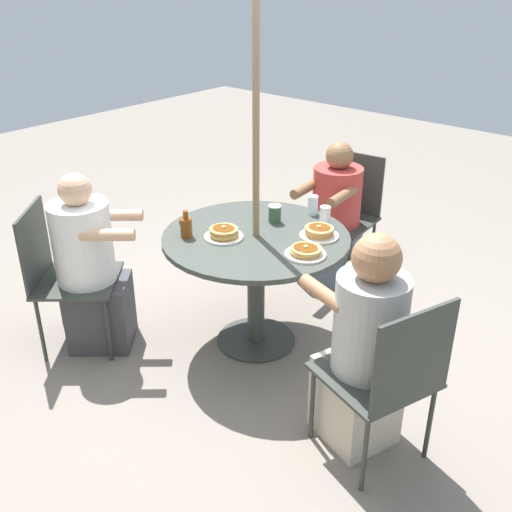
{
  "coord_description": "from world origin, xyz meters",
  "views": [
    {
      "loc": [
        -2.1,
        2.43,
        2.22
      ],
      "look_at": [
        0.0,
        0.0,
        0.61
      ],
      "focal_mm": 42.0,
      "sensor_mm": 36.0,
      "label": 1
    }
  ],
  "objects_px": {
    "diner_east": "(91,271)",
    "drinking_glass_b": "(313,205)",
    "diner_north": "(334,221)",
    "patio_chair_east": "(60,269)",
    "diner_south": "(363,351)",
    "pancake_plate_a": "(305,252)",
    "pancake_plate_c": "(319,232)",
    "patio_chair_south": "(389,373)",
    "syrup_bottle": "(186,227)",
    "patio_chair_north": "(346,208)",
    "coffee_cup": "(275,214)",
    "drinking_glass_a": "(325,216)",
    "pancake_plate_b": "(224,234)",
    "patio_table": "(256,255)"
  },
  "relations": [
    {
      "from": "coffee_cup",
      "to": "drinking_glass_b",
      "type": "height_order",
      "value": "drinking_glass_b"
    },
    {
      "from": "patio_table",
      "to": "diner_south",
      "type": "distance_m",
      "value": 1.01
    },
    {
      "from": "diner_north",
      "to": "diner_south",
      "type": "distance_m",
      "value": 1.69
    },
    {
      "from": "coffee_cup",
      "to": "patio_chair_east",
      "type": "bearing_deg",
      "value": 50.09
    },
    {
      "from": "coffee_cup",
      "to": "drinking_glass_a",
      "type": "xyz_separation_m",
      "value": [
        -0.26,
        -0.16,
        0.01
      ]
    },
    {
      "from": "patio_chair_south",
      "to": "pancake_plate_c",
      "type": "xyz_separation_m",
      "value": [
        0.83,
        -0.6,
        0.25
      ]
    },
    {
      "from": "diner_north",
      "to": "drinking_glass_b",
      "type": "distance_m",
      "value": 0.63
    },
    {
      "from": "patio_chair_north",
      "to": "drinking_glass_a",
      "type": "distance_m",
      "value": 0.92
    },
    {
      "from": "patio_chair_north",
      "to": "diner_south",
      "type": "height_order",
      "value": "diner_south"
    },
    {
      "from": "pancake_plate_b",
      "to": "syrup_bottle",
      "type": "xyz_separation_m",
      "value": [
        0.18,
        0.13,
        0.04
      ]
    },
    {
      "from": "pancake_plate_c",
      "to": "drinking_glass_a",
      "type": "bearing_deg",
      "value": -65.31
    },
    {
      "from": "diner_east",
      "to": "diner_south",
      "type": "xyz_separation_m",
      "value": [
        -1.7,
        -0.35,
        0.02
      ]
    },
    {
      "from": "patio_table",
      "to": "syrup_bottle",
      "type": "distance_m",
      "value": 0.45
    },
    {
      "from": "pancake_plate_a",
      "to": "pancake_plate_c",
      "type": "distance_m",
      "value": 0.26
    },
    {
      "from": "pancake_plate_a",
      "to": "pancake_plate_c",
      "type": "height_order",
      "value": "pancake_plate_c"
    },
    {
      "from": "diner_south",
      "to": "pancake_plate_c",
      "type": "height_order",
      "value": "diner_south"
    },
    {
      "from": "diner_south",
      "to": "patio_chair_east",
      "type": "bearing_deg",
      "value": 122.64
    },
    {
      "from": "patio_chair_north",
      "to": "pancake_plate_b",
      "type": "bearing_deg",
      "value": 84.34
    },
    {
      "from": "patio_chair_north",
      "to": "pancake_plate_a",
      "type": "xyz_separation_m",
      "value": [
        -0.51,
        1.2,
        0.24
      ]
    },
    {
      "from": "diner_south",
      "to": "pancake_plate_a",
      "type": "xyz_separation_m",
      "value": [
        0.57,
        -0.29,
        0.24
      ]
    },
    {
      "from": "drinking_glass_b",
      "to": "pancake_plate_c",
      "type": "bearing_deg",
      "value": 132.49
    },
    {
      "from": "patio_chair_north",
      "to": "patio_chair_south",
      "type": "bearing_deg",
      "value": 122.76
    },
    {
      "from": "diner_south",
      "to": "diner_north",
      "type": "bearing_deg",
      "value": 57.31
    },
    {
      "from": "patio_chair_north",
      "to": "pancake_plate_c",
      "type": "xyz_separation_m",
      "value": [
        -0.42,
        0.95,
        0.25
      ]
    },
    {
      "from": "patio_chair_east",
      "to": "drinking_glass_b",
      "type": "distance_m",
      "value": 1.61
    },
    {
      "from": "pancake_plate_c",
      "to": "patio_chair_south",
      "type": "bearing_deg",
      "value": 144.34
    },
    {
      "from": "pancake_plate_c",
      "to": "pancake_plate_b",
      "type": "bearing_deg",
      "value": 42.67
    },
    {
      "from": "pancake_plate_b",
      "to": "drinking_glass_a",
      "type": "xyz_separation_m",
      "value": [
        -0.34,
        -0.54,
        0.03
      ]
    },
    {
      "from": "syrup_bottle",
      "to": "drinking_glass_a",
      "type": "height_order",
      "value": "syrup_bottle"
    },
    {
      "from": "diner_east",
      "to": "patio_table",
      "type": "bearing_deg",
      "value": 90.0
    },
    {
      "from": "diner_north",
      "to": "pancake_plate_a",
      "type": "height_order",
      "value": "diner_north"
    },
    {
      "from": "pancake_plate_b",
      "to": "syrup_bottle",
      "type": "height_order",
      "value": "syrup_bottle"
    },
    {
      "from": "pancake_plate_b",
      "to": "drinking_glass_b",
      "type": "relative_size",
      "value": 1.9
    },
    {
      "from": "patio_chair_north",
      "to": "drinking_glass_a",
      "type": "bearing_deg",
      "value": 107.55
    },
    {
      "from": "diner_east",
      "to": "drinking_glass_b",
      "type": "bearing_deg",
      "value": 103.25
    },
    {
      "from": "drinking_glass_a",
      "to": "patio_chair_south",
      "type": "bearing_deg",
      "value": 140.17
    },
    {
      "from": "patio_table",
      "to": "drinking_glass_b",
      "type": "relative_size",
      "value": 9.17
    },
    {
      "from": "diner_east",
      "to": "coffee_cup",
      "type": "distance_m",
      "value": 1.17
    },
    {
      "from": "pancake_plate_a",
      "to": "patio_table",
      "type": "bearing_deg",
      "value": -3.65
    },
    {
      "from": "diner_east",
      "to": "patio_chair_east",
      "type": "bearing_deg",
      "value": -90.0
    },
    {
      "from": "pancake_plate_a",
      "to": "diner_east",
      "type": "bearing_deg",
      "value": 29.53
    },
    {
      "from": "diner_east",
      "to": "pancake_plate_b",
      "type": "height_order",
      "value": "diner_east"
    },
    {
      "from": "patio_chair_north",
      "to": "drinking_glass_b",
      "type": "bearing_deg",
      "value": 98.87
    },
    {
      "from": "patio_chair_north",
      "to": "pancake_plate_b",
      "type": "relative_size",
      "value": 3.97
    },
    {
      "from": "patio_chair_north",
      "to": "coffee_cup",
      "type": "distance_m",
      "value": 1.0
    },
    {
      "from": "syrup_bottle",
      "to": "diner_north",
      "type": "bearing_deg",
      "value": -98.3
    },
    {
      "from": "patio_chair_south",
      "to": "patio_chair_north",
      "type": "bearing_deg",
      "value": 57.24
    },
    {
      "from": "diner_north",
      "to": "patio_chair_east",
      "type": "relative_size",
      "value": 1.16
    },
    {
      "from": "syrup_bottle",
      "to": "diner_east",
      "type": "bearing_deg",
      "value": 40.0
    },
    {
      "from": "patio_chair_north",
      "to": "pancake_plate_b",
      "type": "distance_m",
      "value": 1.35
    }
  ]
}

